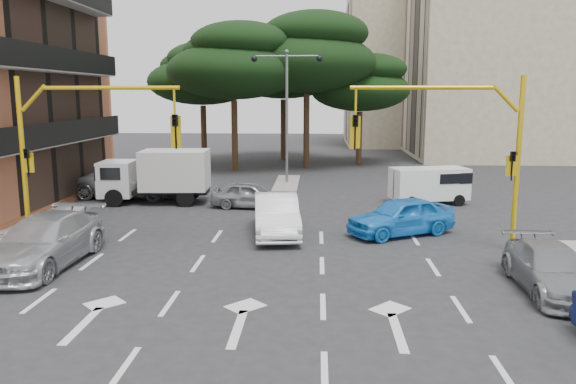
% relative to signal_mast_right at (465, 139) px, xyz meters
% --- Properties ---
extents(ground, '(120.00, 120.00, 0.00)m').
position_rel_signal_mast_right_xyz_m(ground, '(-6.80, -1.99, -3.88)').
color(ground, '#28282B').
rests_on(ground, ground).
extents(median_strip, '(1.40, 6.00, 0.15)m').
position_rel_signal_mast_right_xyz_m(median_strip, '(-6.80, 14.01, -3.81)').
color(median_strip, gray).
rests_on(median_strip, ground).
extents(apartment_beige_near, '(20.20, 12.15, 18.70)m').
position_rel_signal_mast_right_xyz_m(apartment_beige_near, '(13.15, 30.01, 5.47)').
color(apartment_beige_near, tan).
rests_on(apartment_beige_near, ground).
extents(apartment_beige_far, '(16.20, 12.15, 16.70)m').
position_rel_signal_mast_right_xyz_m(apartment_beige_far, '(6.15, 42.01, 4.47)').
color(apartment_beige_far, tan).
rests_on(apartment_beige_far, ground).
extents(pine_left_near, '(9.15, 9.15, 10.23)m').
position_rel_signal_mast_right_xyz_m(pine_left_near, '(-10.75, 19.96, 3.72)').
color(pine_left_near, '#382616').
rests_on(pine_left_near, ground).
extents(pine_center, '(9.98, 9.98, 11.16)m').
position_rel_signal_mast_right_xyz_m(pine_center, '(-5.75, 21.96, 4.41)').
color(pine_center, '#382616').
rests_on(pine_center, ground).
extents(pine_left_far, '(8.32, 8.32, 9.30)m').
position_rel_signal_mast_right_xyz_m(pine_left_far, '(-13.75, 23.96, 3.03)').
color(pine_left_far, '#382616').
rests_on(pine_left_far, ground).
extents(pine_right, '(7.49, 7.49, 8.37)m').
position_rel_signal_mast_right_xyz_m(pine_right, '(-1.75, 23.96, 2.33)').
color(pine_right, '#382616').
rests_on(pine_right, ground).
extents(pine_back, '(9.15, 9.15, 10.23)m').
position_rel_signal_mast_right_xyz_m(pine_back, '(-7.75, 26.96, 3.72)').
color(pine_back, '#382616').
rests_on(pine_back, ground).
extents(signal_mast_right, '(5.79, 0.37, 6.00)m').
position_rel_signal_mast_right_xyz_m(signal_mast_right, '(0.00, 0.00, 0.00)').
color(signal_mast_right, gold).
rests_on(signal_mast_right, ground).
extents(signal_mast_left, '(5.79, 0.37, 6.00)m').
position_rel_signal_mast_right_xyz_m(signal_mast_left, '(-13.61, 0.00, 0.00)').
color(signal_mast_left, gold).
rests_on(signal_mast_left, ground).
extents(street_lamp_center, '(4.16, 0.36, 7.77)m').
position_rel_signal_mast_right_xyz_m(street_lamp_center, '(-6.80, 14.01, 1.54)').
color(street_lamp_center, slate).
rests_on(street_lamp_center, median_strip).
extents(car_white_hatch, '(2.19, 4.86, 1.55)m').
position_rel_signal_mast_right_xyz_m(car_white_hatch, '(-6.55, 1.89, -3.11)').
color(car_white_hatch, white).
rests_on(car_white_hatch, ground).
extents(car_blue_compact, '(4.60, 3.53, 1.46)m').
position_rel_signal_mast_right_xyz_m(car_blue_compact, '(-1.74, 2.14, -3.15)').
color(car_blue_compact, '#1A7EDA').
rests_on(car_blue_compact, ground).
extents(car_silver_wagon, '(2.43, 5.53, 1.58)m').
position_rel_signal_mast_right_xyz_m(car_silver_wagon, '(-13.61, -2.44, -3.09)').
color(car_silver_wagon, '#ADB1B6').
rests_on(car_silver_wagon, ground).
extents(car_silver_cross_a, '(5.81, 2.95, 1.58)m').
position_rel_signal_mast_right_xyz_m(car_silver_cross_a, '(-14.80, 9.51, -3.10)').
color(car_silver_cross_a, '#9EA2A6').
rests_on(car_silver_cross_a, ground).
extents(car_silver_cross_b, '(3.84, 1.90, 1.26)m').
position_rel_signal_mast_right_xyz_m(car_silver_cross_b, '(-8.18, 7.01, -3.26)').
color(car_silver_cross_b, gray).
rests_on(car_silver_cross_b, ground).
extents(car_silver_parked, '(1.90, 4.43, 1.27)m').
position_rel_signal_mast_right_xyz_m(car_silver_parked, '(1.49, -4.04, -3.25)').
color(car_silver_parked, gray).
rests_on(car_silver_parked, ground).
extents(van_white, '(3.97, 2.47, 1.84)m').
position_rel_signal_mast_right_xyz_m(van_white, '(0.55, 8.46, -2.96)').
color(van_white, white).
rests_on(van_white, ground).
extents(box_truck_a, '(5.52, 2.58, 2.65)m').
position_rel_signal_mast_right_xyz_m(box_truck_a, '(-13.01, 8.01, -2.56)').
color(box_truck_a, silver).
rests_on(box_truck_a, ground).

